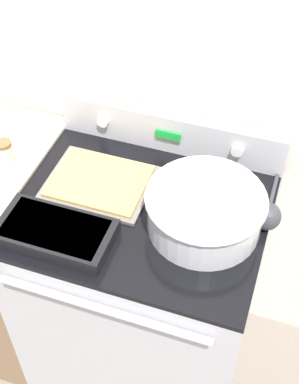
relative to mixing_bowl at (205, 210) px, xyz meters
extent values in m
cube|color=silver|center=(-0.21, 0.38, 0.22)|extent=(8.00, 0.05, 2.50)
cube|color=#BCBCC1|center=(-0.21, 0.01, -0.56)|extent=(0.81, 0.66, 0.94)
cube|color=black|center=(-0.21, 0.01, -0.08)|extent=(0.81, 0.66, 0.02)
cylinder|color=silver|center=(-0.21, -0.33, -0.15)|extent=(0.66, 0.02, 0.02)
cube|color=#BCBCC1|center=(-0.21, 0.32, 0.00)|extent=(0.81, 0.05, 0.15)
cylinder|color=white|center=(-0.45, 0.28, 0.01)|extent=(0.04, 0.02, 0.04)
cylinder|color=white|center=(0.03, 0.28, 0.01)|extent=(0.04, 0.02, 0.04)
cube|color=green|center=(-0.21, 0.29, 0.01)|extent=(0.09, 0.01, 0.03)
cylinder|color=silver|center=(0.00, 0.00, -0.01)|extent=(0.35, 0.35, 0.13)
torus|color=silver|center=(0.00, 0.00, 0.05)|extent=(0.37, 0.37, 0.01)
cylinder|color=beige|center=(0.00, 0.00, 0.04)|extent=(0.32, 0.32, 0.02)
cube|color=black|center=(-0.41, -0.19, -0.05)|extent=(0.35, 0.19, 0.05)
cube|color=tan|center=(-0.41, -0.19, -0.04)|extent=(0.31, 0.16, 0.03)
cube|color=slate|center=(-0.37, 0.06, -0.07)|extent=(0.34, 0.27, 0.01)
cube|color=tan|center=(-0.37, 0.06, -0.06)|extent=(0.31, 0.24, 0.01)
cylinder|color=#333338|center=(0.18, 0.18, -0.07)|extent=(0.01, 0.24, 0.01)
sphere|color=#333338|center=(0.18, 0.06, -0.03)|extent=(0.09, 0.09, 0.09)
cylinder|color=beige|center=(-0.69, 0.03, -0.01)|extent=(0.05, 0.05, 0.10)
cylinder|color=brown|center=(-0.69, 0.03, 0.04)|extent=(0.05, 0.05, 0.01)
camera|label=1|loc=(0.19, -1.07, 1.19)|focal=50.00mm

